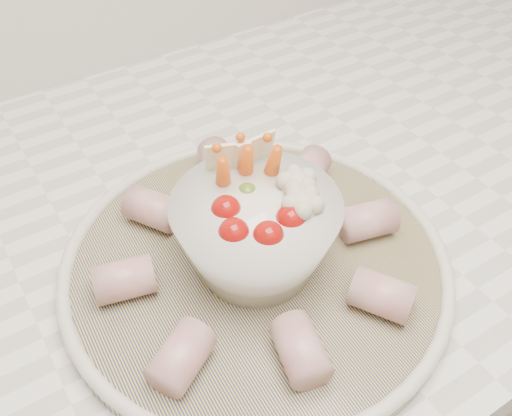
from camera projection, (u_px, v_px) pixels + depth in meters
serving_platter at (256, 263)px, 0.51m from camera, size 0.36×0.36×0.02m
veggie_bowl at (257, 232)px, 0.48m from camera, size 0.14×0.14×0.11m
cured_meat_rolls at (255, 247)px, 0.49m from camera, size 0.27×0.28×0.03m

